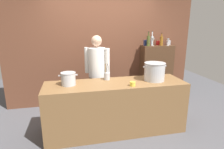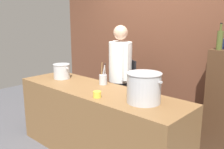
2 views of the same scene
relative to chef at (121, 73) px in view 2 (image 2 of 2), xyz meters
The scene contains 9 objects.
brick_back_panel 0.91m from the chef, 72.74° to the left, with size 4.40×0.10×3.00m, color brown.
prep_counter 0.90m from the chef, 72.72° to the right, with size 2.41×0.70×0.90m, color brown.
chef is the anchor object (origin of this frame).
stockpot_large 1.16m from the chef, 37.12° to the right, with size 0.43×0.37×0.32m.
stockpot_small 0.86m from the chef, 130.99° to the right, with size 0.30×0.24×0.21m.
utensil_crock 0.49m from the chef, 77.27° to the right, with size 0.10×0.10×0.29m.
butter_jar 1.02m from the chef, 64.13° to the right, with size 0.09×0.09×0.07m, color yellow.
wine_bottle_olive 1.42m from the chef, 18.13° to the left, with size 0.07×0.07×0.33m.
spice_tin_navy 1.42m from the chef, 22.72° to the left, with size 0.08×0.08×0.13m, color navy.
Camera 2 is at (2.17, -2.09, 1.79)m, focal length 40.57 mm.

